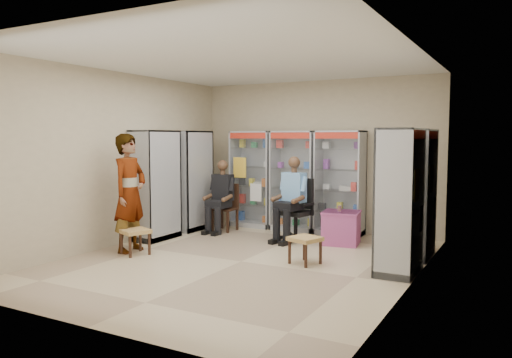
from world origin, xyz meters
The scene contains 18 objects.
floor centered at (0.00, 0.00, 0.00)m, with size 6.00×6.00×0.00m, color #C7B18A.
room_shell centered at (0.00, 0.00, 1.97)m, with size 5.02×6.02×3.01m.
cabinet_back_left centered at (-1.30, 2.73, 1.00)m, with size 0.90×0.50×2.00m, color #9EA1A5.
cabinet_back_mid centered at (-0.35, 2.73, 1.00)m, with size 0.90×0.50×2.00m, color #B7B9BF.
cabinet_back_right centered at (0.60, 2.73, 1.00)m, with size 0.90×0.50×2.00m, color silver.
cabinet_right_far centered at (2.23, 1.60, 1.00)m, with size 0.50×0.90×2.00m, color #B2B4BA.
cabinet_right_near centered at (2.23, 0.50, 1.00)m, with size 0.50×0.90×2.00m, color #ACADB3.
cabinet_left_far centered at (-2.23, 1.80, 1.00)m, with size 0.50×0.90×2.00m, color #B1B4B9.
cabinet_left_near centered at (-2.23, 0.70, 1.00)m, with size 0.50×0.90×2.00m, color silver.
wooden_chair centered at (-1.55, 2.00, 0.47)m, with size 0.42×0.42×0.94m, color black.
seated_customer centered at (-1.55, 1.95, 0.67)m, with size 0.44×0.60×1.34m, color black, non-canonical shape.
office_chair centered at (0.07, 1.85, 0.56)m, with size 0.62×0.62×1.13m, color black.
seated_shopkeeper centered at (0.07, 1.80, 0.72)m, with size 0.47×0.66×1.44m, color #76ADEA, non-canonical shape.
pink_trunk centered at (0.92, 1.91, 0.29)m, with size 0.60×0.58×0.58m, color #A64289.
tea_glass centered at (0.88, 1.92, 0.63)m, with size 0.07×0.07×0.10m, color #5B1207.
woven_stool_a centered at (0.90, 0.34, 0.20)m, with size 0.40×0.40×0.40m, color #9D6A42.
woven_stool_b centered at (-1.72, -0.42, 0.20)m, with size 0.41×0.41×0.41m, color olive.
standing_man centered at (-1.95, -0.28, 0.97)m, with size 0.71×0.46×1.94m, color gray.
Camera 1 is at (3.75, -6.40, 1.88)m, focal length 35.00 mm.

